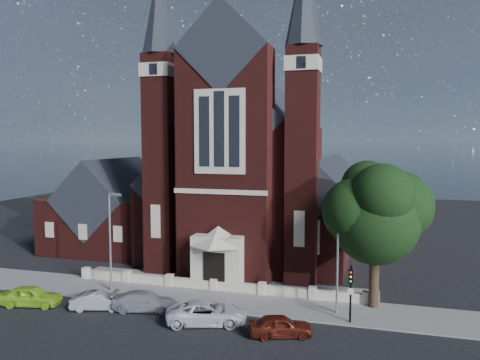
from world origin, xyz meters
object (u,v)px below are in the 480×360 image
object	(u,v)px
street_tree	(377,215)
traffic_signal	(351,287)
church	(261,176)
car_white_suv	(207,313)
street_lamp_right	(339,251)
car_lime_van	(31,296)
car_silver_b	(145,301)
parish_hall	(114,213)
street_lamp_left	(111,236)
car_silver_a	(98,301)
car_dark_red	(280,326)

from	to	relation	value
street_tree	traffic_signal	xyz separation A→B (m)	(-1.60, -3.28, -4.38)
church	car_white_suv	xyz separation A→B (m)	(1.74, -23.03, -7.43)
street_tree	street_lamp_right	xyz separation A→B (m)	(-2.51, -1.71, -2.36)
church	street_tree	size ratio (longest dim) A/B	3.26
car_lime_van	car_silver_b	bearing A→B (deg)	-92.59
parish_hall	car_lime_van	world-z (taller)	parish_hall
traffic_signal	car_lime_van	distance (m)	23.25
street_lamp_left	car_silver_a	distance (m)	5.61
traffic_signal	car_silver_b	bearing A→B (deg)	-174.17
traffic_signal	car_lime_van	world-z (taller)	traffic_signal
church	parish_hall	xyz separation A→B (m)	(-16.00, -4.94, -4.17)
church	parish_hall	size ratio (longest dim) A/B	2.86
car_silver_a	street_tree	bearing A→B (deg)	-92.19
church	car_dark_red	xyz separation A→B (m)	(6.89, -23.69, -7.50)
parish_hall	traffic_signal	size ratio (longest dim) A/B	3.05
street_lamp_right	car_lime_van	distance (m)	22.86
street_tree	parish_hall	bearing A→B (deg)	156.74
church	car_white_suv	bearing A→B (deg)	-85.69
parish_hall	street_tree	size ratio (longest dim) A/B	1.14
street_lamp_right	car_silver_a	size ratio (longest dim) A/B	2.08
car_silver_b	car_dark_red	distance (m)	10.43
parish_hall	car_dark_red	xyz separation A→B (m)	(22.89, -18.75, -3.33)
church	parish_hall	bearing A→B (deg)	-162.84
car_silver_a	street_lamp_left	bearing A→B (deg)	-0.98
street_lamp_right	car_white_suv	world-z (taller)	street_lamp_right
car_silver_b	church	bearing A→B (deg)	-20.90
traffic_signal	car_silver_a	xyz separation A→B (m)	(-17.74, -2.22, -1.94)
traffic_signal	street_lamp_right	bearing A→B (deg)	120.01
car_silver_a	car_silver_b	size ratio (longest dim) A/B	0.82
parish_hall	street_lamp_right	world-z (taller)	parish_hall
street_lamp_right	car_silver_b	world-z (taller)	street_lamp_right
street_tree	car_silver_b	size ratio (longest dim) A/B	2.26
car_silver_b	car_dark_red	size ratio (longest dim) A/B	1.18
car_lime_van	car_silver_a	xyz separation A→B (m)	(5.25, 0.71, -0.11)
street_lamp_right	car_white_suv	xyz separation A→B (m)	(-8.35, -4.09, -3.84)
car_dark_red	car_white_suv	bearing A→B (deg)	63.53
car_silver_a	car_silver_b	xyz separation A→B (m)	(3.34, 0.75, 0.05)
traffic_signal	parish_hall	bearing A→B (deg)	150.02
church	car_dark_red	bearing A→B (deg)	-73.79
street_lamp_right	car_silver_b	bearing A→B (deg)	-167.28
parish_hall	car_silver_a	distance (m)	20.34
car_white_suv	car_dark_red	bearing A→B (deg)	-114.73
car_silver_a	car_dark_red	bearing A→B (deg)	-112.09
street_tree	car_silver_a	world-z (taller)	street_tree
street_tree	street_lamp_left	size ratio (longest dim) A/B	1.32
street_lamp_left	car_silver_a	bearing A→B (deg)	-72.91
car_lime_van	street_lamp_right	bearing A→B (deg)	-90.70
car_white_suv	street_lamp_left	bearing A→B (deg)	49.62
church	car_silver_b	size ratio (longest dim) A/B	7.36
car_silver_a	traffic_signal	bearing A→B (deg)	-100.94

